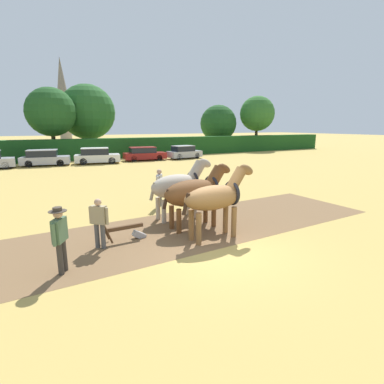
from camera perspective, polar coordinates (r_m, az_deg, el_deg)
ground_plane at (r=9.31m, az=5.33°, el=-10.99°), size 240.00×240.00×0.00m
plowed_furrow_strip at (r=10.09m, az=-16.14°, el=-9.54°), size 21.82×5.13×0.01m
hedgerow at (r=35.58m, az=-20.70°, el=7.60°), size 73.62×1.80×2.28m
tree_center_left at (r=37.50m, az=-25.30°, el=13.59°), size 5.32×5.32×7.83m
tree_center at (r=40.58m, az=-19.30°, el=14.17°), size 6.72×6.72×8.71m
tree_center_right at (r=47.29m, az=5.04°, el=12.88°), size 5.54×5.54×6.80m
tree_right at (r=49.00m, az=12.30°, el=14.36°), size 5.33×5.33×8.18m
church_spire at (r=79.79m, az=-23.38°, el=16.13°), size 2.96×2.96×19.24m
draft_horse_lead_left at (r=9.86m, az=4.66°, el=-1.02°), size 2.87×0.93×2.50m
draft_horse_lead_right at (r=10.93m, az=0.69°, el=-0.04°), size 2.95×1.12×2.38m
draft_horse_trail_left at (r=12.04m, az=-2.50°, el=1.24°), size 2.88×1.09×2.45m
plow at (r=10.16m, az=-12.25°, el=-7.27°), size 1.59×0.48×1.13m
farmer_at_plow at (r=9.55m, az=-17.30°, el=-5.15°), size 0.50×0.46×1.57m
farmer_beside_team at (r=13.97m, az=-6.22°, el=1.41°), size 0.45×0.60×1.75m
farmer_onlooker_left at (r=8.29m, az=-23.86°, el=-7.46°), size 0.44×0.60×1.74m
parked_car_center_left at (r=31.51m, az=-26.27°, el=5.82°), size 4.49×2.48×1.51m
parked_car_center at (r=31.42m, az=-17.69°, el=6.56°), size 4.54×2.58×1.56m
parked_car_center_right at (r=33.10m, az=-9.10°, el=7.17°), size 4.63×2.17×1.46m
parked_car_right at (r=34.53m, az=-1.51°, el=7.56°), size 4.05×2.12×1.48m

